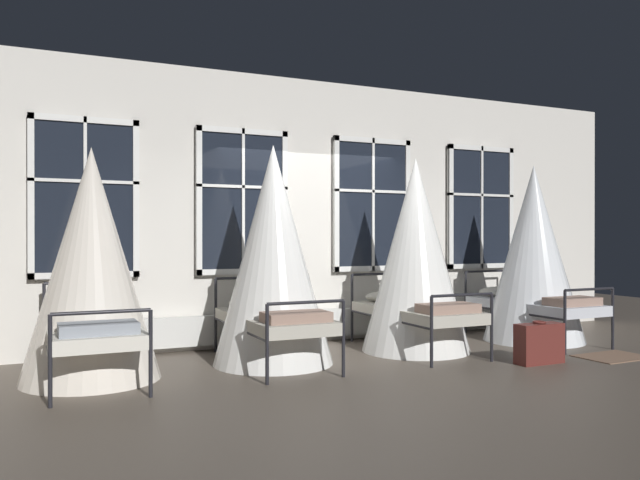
{
  "coord_description": "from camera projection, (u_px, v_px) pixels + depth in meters",
  "views": [
    {
      "loc": [
        -3.3,
        -6.49,
        1.38
      ],
      "look_at": [
        -0.34,
        0.03,
        1.36
      ],
      "focal_mm": 35.3,
      "sensor_mm": 36.0,
      "label": 1
    }
  ],
  "objects": [
    {
      "name": "suitcase_dark",
      "position": [
        539.0,
        343.0,
        6.89
      ],
      "size": [
        0.56,
        0.22,
        0.47
      ],
      "rotation": [
        0.0,
        0.0,
        0.01
      ],
      "color": "#5B231E",
      "rests_on": "ground"
    },
    {
      "name": "cot_first",
      "position": [
        91.0,
        267.0,
        6.1
      ],
      "size": [
        1.32,
        1.89,
        2.26
      ],
      "rotation": [
        0.0,
        0.0,
        1.58
      ],
      "color": "black",
      "rests_on": "ground"
    },
    {
      "name": "back_wall_with_windows",
      "position": [
        307.0,
        211.0,
        8.36
      ],
      "size": [
        10.37,
        0.1,
        3.47
      ],
      "primitive_type": "cube",
      "color": "silver",
      "rests_on": "ground"
    },
    {
      "name": "cot_third",
      "position": [
        416.0,
        258.0,
        7.68
      ],
      "size": [
        1.32,
        1.88,
        2.36
      ],
      "rotation": [
        0.0,
        0.0,
        1.57
      ],
      "color": "black",
      "rests_on": "ground"
    },
    {
      "name": "cot_second",
      "position": [
        273.0,
        258.0,
        6.9
      ],
      "size": [
        1.32,
        1.88,
        2.4
      ],
      "rotation": [
        0.0,
        0.0,
        1.57
      ],
      "color": "black",
      "rests_on": "ground"
    },
    {
      "name": "window_bank",
      "position": [
        311.0,
        258.0,
        8.25
      ],
      "size": [
        6.76,
        0.1,
        2.68
      ],
      "color": "black",
      "rests_on": "ground"
    },
    {
      "name": "rug_fourth",
      "position": [
        613.0,
        357.0,
        7.26
      ],
      "size": [
        0.82,
        0.59,
        0.01
      ],
      "primitive_type": "cube",
      "rotation": [
        0.0,
        0.0,
        0.04
      ],
      "color": "brown",
      "rests_on": "ground"
    },
    {
      "name": "ground",
      "position": [
        348.0,
        357.0,
        7.28
      ],
      "size": [
        18.73,
        18.73,
        0.0
      ],
      "primitive_type": "plane",
      "color": "brown"
    },
    {
      "name": "cot_fourth",
      "position": [
        533.0,
        256.0,
        8.43
      ],
      "size": [
        1.32,
        1.9,
        2.35
      ],
      "rotation": [
        0.0,
        0.0,
        1.59
      ],
      "color": "black",
      "rests_on": "ground"
    }
  ]
}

